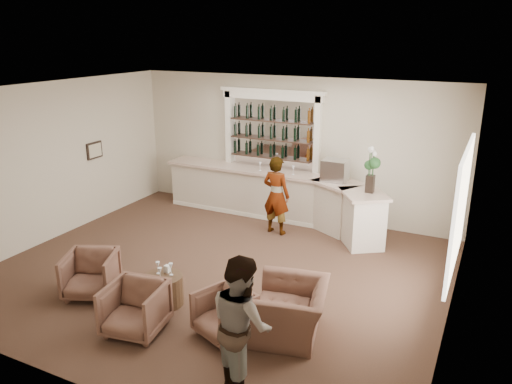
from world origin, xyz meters
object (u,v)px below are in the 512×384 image
sommelier (276,195)px  flower_vase (371,167)px  cocktail_table (164,290)px  armchair_left (91,274)px  armchair_far (290,310)px  guest (242,324)px  bar_counter (276,196)px  armchair_center (135,309)px  armchair_right (224,314)px  espresso_machine (335,170)px

sommelier → flower_vase: flower_vase is taller
cocktail_table → armchair_left: bearing=-166.7°
armchair_far → guest: bearing=-17.1°
bar_counter → flower_vase: size_ratio=6.03×
cocktail_table → guest: guest is taller
cocktail_table → armchair_far: 2.17m
armchair_far → flower_vase: bearing=164.3°
armchair_left → armchair_center: bearing=-45.6°
bar_counter → guest: bearing=-70.0°
sommelier → guest: 5.08m
armchair_right → armchair_center: bearing=-135.5°
armchair_left → armchair_right: size_ratio=1.10×
armchair_left → armchair_far: size_ratio=0.70×
cocktail_table → armchair_center: 0.86m
cocktail_table → armchair_far: bearing=3.2°
armchair_far → flower_vase: 3.95m
armchair_left → espresso_machine: (2.72, 4.64, 1.00)m
bar_counter → armchair_left: bearing=-105.6°
guest → armchair_left: (-3.35, 0.90, -0.51)m
guest → armchair_right: bearing=-11.3°
sommelier → guest: size_ratio=0.98×
guest → flower_vase: bearing=-55.0°
armchair_right → espresso_machine: bearing=110.1°
sommelier → armchair_center: size_ratio=2.07×
bar_counter → guest: 5.96m
cocktail_table → sommelier: sommelier is taller
bar_counter → sommelier: sommelier is taller
cocktail_table → armchair_right: (1.32, -0.33, 0.09)m
cocktail_table → armchair_left: size_ratio=0.75×
flower_vase → armchair_right: bearing=-103.7°
cocktail_table → armchair_right: 1.36m
sommelier → armchair_right: size_ratio=2.31×
bar_counter → cocktail_table: (-0.04, -4.39, -0.32)m
armchair_left → armchair_right: bearing=-24.9°
armchair_right → armchair_far: armchair_far is taller
cocktail_table → sommelier: 3.66m
guest → armchair_far: bearing=-56.0°
sommelier → espresso_machine: bearing=-138.4°
armchair_center → armchair_far: 2.27m
guest → espresso_machine: size_ratio=3.32×
cocktail_table → flower_vase: size_ratio=0.66×
sommelier → armchair_left: 4.26m
cocktail_table → guest: 2.48m
armchair_far → sommelier: bearing=-165.8°
armchair_center → flower_vase: size_ratio=0.89×
guest → armchair_far: size_ratio=1.50×
armchair_left → armchair_center: (1.38, -0.54, 0.00)m
armchair_right → espresso_machine: (0.13, 4.67, 1.03)m
bar_counter → sommelier: bearing=-66.5°
sommelier → armchair_left: sommelier is taller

